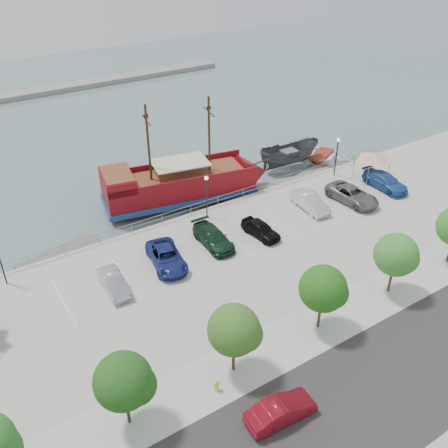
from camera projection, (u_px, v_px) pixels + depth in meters
ground at (246, 261)px, 42.51m from camera, size 160.00×160.00×0.00m
street at (396, 379)px, 30.59m from camera, size 100.00×8.00×0.04m
sidewalk at (328, 321)px, 34.86m from camera, size 100.00×4.00×0.05m
seawall_railing at (200, 207)px, 47.24m from camera, size 50.00×0.06×1.00m
far_shore at (112, 80)px, 85.96m from camera, size 40.00×3.00×0.80m
pirate_ship at (191, 183)px, 50.49m from camera, size 17.87×7.87×11.10m
patrol_boat at (289, 157)px, 56.86m from camera, size 7.76×3.95×2.86m
speedboat at (321, 157)px, 58.42m from camera, size 7.62×8.59×1.47m
dock_west at (60, 255)px, 42.91m from camera, size 7.48×3.52×0.41m
dock_mid at (269, 188)px, 53.18m from camera, size 7.44×3.23×0.41m
dock_east at (314, 174)px, 56.06m from camera, size 6.87×3.26×0.38m
canopy_tent at (374, 152)px, 51.79m from camera, size 4.86×4.86×3.42m
street_sedan at (281, 410)px, 27.86m from camera, size 4.28×1.73×1.38m
fire_hydrant at (216, 385)px, 29.62m from camera, size 0.29×0.29×0.84m
lamp_post_mid at (206, 190)px, 45.02m from camera, size 0.36×0.36×4.28m
lamp_post_right at (337, 150)px, 52.31m from camera, size 0.36×0.36×4.28m
tree_b at (126, 382)px, 26.28m from camera, size 3.30×3.20×5.00m
tree_c at (237, 331)px, 29.47m from camera, size 3.30×3.20×5.00m
tree_d at (325, 290)px, 32.66m from camera, size 3.30×3.20×5.00m
tree_e at (398, 256)px, 35.85m from camera, size 3.30×3.20×5.00m
parked_car_b at (114, 283)px, 37.41m from camera, size 1.60×4.14×1.35m
parked_car_c at (167, 257)px, 40.04m from camera, size 3.24×5.52×1.44m
parked_car_d at (213, 237)px, 42.45m from camera, size 2.15×5.00×1.44m
parked_car_e at (261, 229)px, 43.64m from camera, size 2.06×4.16×1.36m
parked_car_f at (310, 202)px, 47.51m from camera, size 1.92×4.71×1.52m
parked_car_g at (352, 195)px, 48.67m from camera, size 2.99×5.72×1.54m
parked_car_h at (385, 181)px, 51.08m from camera, size 2.26×5.29×1.52m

